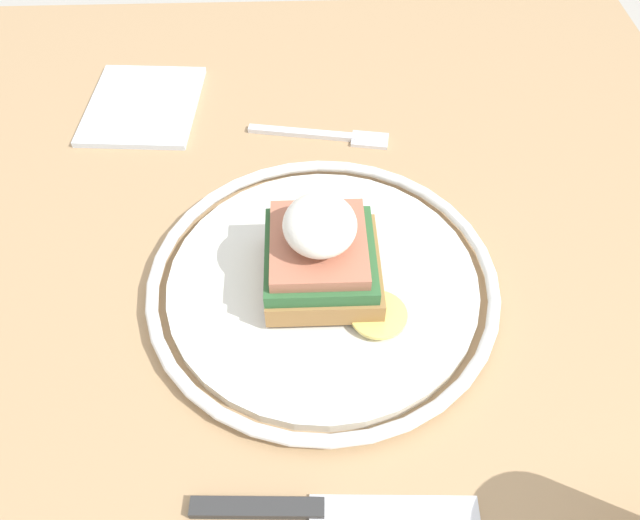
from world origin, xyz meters
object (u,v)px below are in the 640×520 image
(knife, at_px, (308,509))
(napkin, at_px, (141,105))
(fork, at_px, (322,136))
(plate, at_px, (320,282))
(sandwich, at_px, (319,252))

(knife, relative_size, napkin, 1.35)
(fork, distance_m, knife, 0.36)
(fork, distance_m, napkin, 0.20)
(plate, distance_m, napkin, 0.30)
(sandwich, xyz_separation_m, napkin, (-0.24, -0.18, -0.04))
(plate, distance_m, sandwich, 0.04)
(sandwich, relative_size, napkin, 0.81)
(napkin, bearing_deg, plate, 36.30)
(sandwich, relative_size, fork, 0.74)
(plate, bearing_deg, fork, 177.40)
(sandwich, height_order, knife, sandwich)
(knife, distance_m, napkin, 0.45)
(knife, height_order, napkin, same)
(sandwich, height_order, fork, sandwich)
(napkin, bearing_deg, fork, 73.48)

